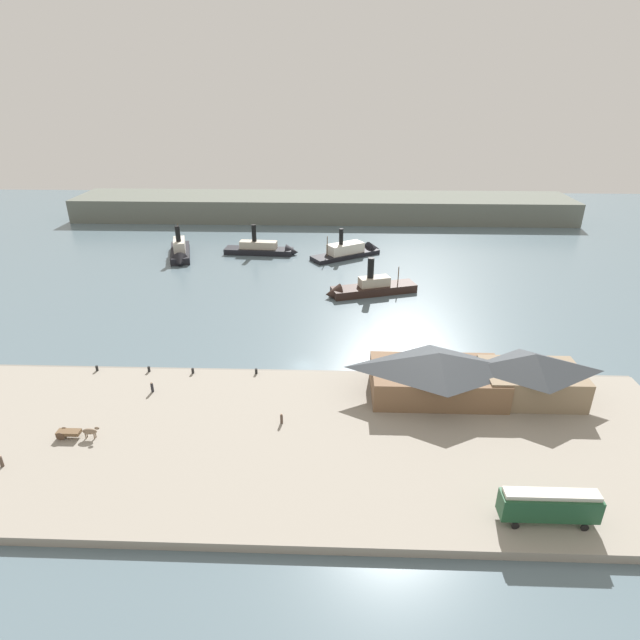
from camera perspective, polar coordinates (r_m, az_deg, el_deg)
name	(u,v)px	position (r m, az deg, el deg)	size (l,w,h in m)	color
ground_plane	(303,366)	(91.09, -1.87, -5.11)	(320.00, 320.00, 0.00)	slate
quay_promenade	(293,442)	(72.57, -3.04, -13.42)	(110.00, 36.00, 1.20)	gray
seawall_edge	(302,374)	(87.74, -2.03, -6.01)	(110.00, 0.80, 1.00)	slate
ferry_shed_customs_shed	(437,373)	(81.23, 12.97, -5.83)	(20.54, 11.26, 7.30)	brown
ferry_shed_central_terminal	(532,376)	(84.83, 22.61, -5.74)	(15.09, 9.59, 7.57)	#847056
street_tram	(549,505)	(64.51, 24.24, -18.30)	(10.71, 2.51, 4.25)	#1E4C2D
horse_cart	(77,432)	(79.08, -25.54, -11.23)	(5.99, 1.38, 1.87)	brown
pedestrian_walking_west	(282,419)	(74.64, -4.32, -10.93)	(0.41, 0.41, 1.64)	#4C3D33
pedestrian_at_waters_edge	(1,461)	(78.49, -32.05, -13.23)	(0.44, 0.44, 1.77)	#4C3D33
pedestrian_by_tram	(152,387)	(85.41, -18.24, -7.16)	(0.44, 0.44, 1.77)	#232328
mooring_post_west	(256,371)	(86.81, -7.14, -5.69)	(0.44, 0.44, 0.90)	black
mooring_post_east	(97,368)	(94.87, -23.65, -4.96)	(0.44, 0.44, 0.90)	black
mooring_post_center_east	(193,371)	(88.86, -14.02, -5.53)	(0.44, 0.44, 0.90)	black
mooring_post_center_west	(149,369)	(91.44, -18.56, -5.22)	(0.44, 0.44, 0.90)	black
ferry_outer_harbor	(365,288)	(121.39, 5.03, 3.53)	(22.55, 11.13, 10.17)	black
ferry_mid_harbor	(180,252)	(152.18, -15.37, 7.29)	(9.96, 19.94, 10.66)	black
ferry_approaching_west	(266,249)	(151.65, -6.03, 7.86)	(21.89, 6.32, 10.03)	black
ferry_approaching_east	(353,251)	(149.58, 3.70, 7.71)	(21.71, 16.67, 10.46)	black
far_headland	(322,207)	(193.25, 0.27, 12.52)	(180.00, 24.00, 8.00)	#60665B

